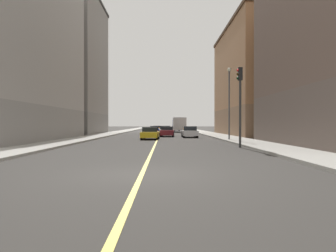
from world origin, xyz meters
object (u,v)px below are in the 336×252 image
at_px(building_left_mid, 259,81).
at_px(car_orange, 157,128).
at_px(car_blue, 154,129).
at_px(street_lamp_left_near, 229,96).
at_px(car_maroon, 167,132).
at_px(car_silver, 165,131).
at_px(traffic_light_left_near, 240,95).
at_px(box_truck, 179,124).
at_px(car_yellow, 150,133).
at_px(building_right_midblock, 70,66).
at_px(building_right_corner, 6,44).
at_px(car_black, 176,128).
at_px(car_white, 190,132).

bearing_deg(building_left_mid, car_orange, 116.56).
bearing_deg(car_blue, car_orange, 89.37).
xyz_separation_m(street_lamp_left_near, car_maroon, (-5.89, 11.07, -3.73)).
bearing_deg(car_maroon, street_lamp_left_near, -61.97).
relative_size(building_left_mid, car_silver, 5.08).
bearing_deg(traffic_light_left_near, car_orange, 97.29).
bearing_deg(box_truck, car_yellow, -98.32).
bearing_deg(building_right_midblock, car_blue, 35.42).
distance_m(building_right_corner, car_black, 49.07).
height_order(street_lamp_left_near, car_maroon, street_lamp_left_near).
relative_size(street_lamp_left_near, car_blue, 1.62).
distance_m(building_left_mid, car_blue, 22.64).
xyz_separation_m(building_right_midblock, street_lamp_left_near, (21.30, -20.60, -6.39)).
bearing_deg(traffic_light_left_near, building_right_midblock, 124.48).
xyz_separation_m(car_orange, car_silver, (1.81, -28.29, 0.05)).
bearing_deg(building_right_corner, building_right_midblock, 90.00).
bearing_deg(car_yellow, car_blue, 90.84).
distance_m(street_lamp_left_near, car_maroon, 13.09).
height_order(car_silver, box_truck, box_truck).
bearing_deg(car_orange, car_maroon, -86.52).
distance_m(traffic_light_left_near, car_maroon, 20.81).
relative_size(building_right_midblock, car_blue, 5.02).
bearing_deg(car_orange, box_truck, -68.00).
relative_size(building_right_midblock, traffic_light_left_near, 3.86).
xyz_separation_m(street_lamp_left_near, car_white, (-3.18, 8.55, -3.70)).
relative_size(building_right_corner, car_maroon, 5.32).
distance_m(building_right_midblock, car_yellow, 24.08).
bearing_deg(car_silver, car_white, -71.04).
bearing_deg(box_truck, car_silver, -99.74).
xyz_separation_m(building_left_mid, car_orange, (-15.28, 30.57, -7.11)).
distance_m(building_left_mid, building_right_corner, 32.46).
relative_size(building_left_mid, car_black, 5.13).
relative_size(street_lamp_left_near, car_maroon, 1.68).
bearing_deg(building_left_mid, car_maroon, -163.43).
bearing_deg(building_right_corner, traffic_light_left_near, -23.03).
xyz_separation_m(traffic_light_left_near, car_black, (-2.63, 53.60, -2.98)).
xyz_separation_m(car_blue, car_black, (4.52, 14.72, 0.03)).
distance_m(car_yellow, box_truck, 30.87).
bearing_deg(building_right_midblock, street_lamp_left_near, -44.05).
distance_m(building_right_midblock, car_silver, 18.49).
bearing_deg(box_truck, building_right_midblock, -143.37).
bearing_deg(car_black, building_right_midblock, -126.27).
height_order(car_blue, car_black, car_black).
xyz_separation_m(building_right_midblock, car_white, (18.12, -12.06, -10.10)).
bearing_deg(car_black, traffic_light_left_near, -87.19).
relative_size(car_blue, car_white, 0.99).
height_order(building_right_midblock, car_orange, building_right_midblock).
height_order(building_left_mid, car_yellow, building_left_mid).
relative_size(building_right_corner, car_blue, 5.13).
bearing_deg(car_silver, building_left_mid, -9.62).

